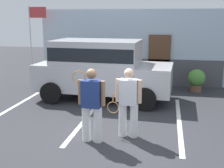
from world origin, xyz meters
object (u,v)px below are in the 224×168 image
potted_plant_by_porch (196,79)px  flag_pole (34,30)px  parked_suv (101,67)px  tennis_player_man (92,104)px  tennis_player_woman (128,102)px

potted_plant_by_porch → flag_pole: size_ratio=0.26×
parked_suv → tennis_player_man: bearing=-77.6°
potted_plant_by_porch → tennis_player_woman: bearing=-112.4°
parked_suv → tennis_player_woman: 3.43m
tennis_player_man → flag_pole: bearing=-51.6°
tennis_player_man → tennis_player_woman: tennis_player_man is taller
parked_suv → tennis_player_woman: size_ratio=2.82×
potted_plant_by_porch → flag_pole: (-6.85, 0.52, 1.78)m
tennis_player_man → tennis_player_woman: size_ratio=1.03×
parked_suv → tennis_player_man: (0.60, -3.55, -0.25)m
tennis_player_woman → flag_pole: bearing=-44.7°
flag_pole → potted_plant_by_porch: bearing=-4.3°
parked_suv → flag_pole: bearing=150.1°
parked_suv → tennis_player_man: size_ratio=2.75×
potted_plant_by_porch → tennis_player_man: bearing=-117.7°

